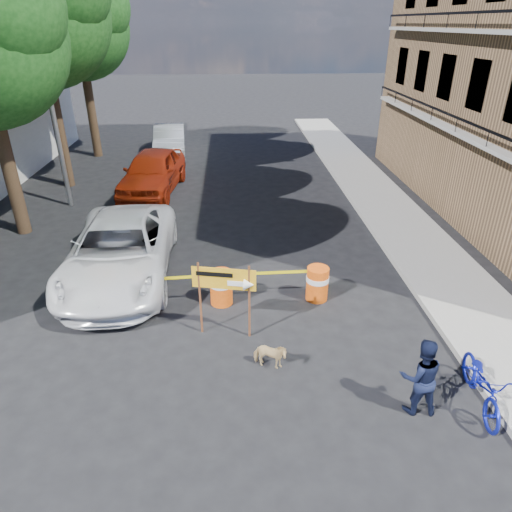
{
  "coord_description": "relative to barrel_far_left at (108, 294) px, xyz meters",
  "views": [
    {
      "loc": [
        0.3,
        -7.67,
        6.39
      ],
      "look_at": [
        0.85,
        2.22,
        1.3
      ],
      "focal_mm": 32.0,
      "sensor_mm": 36.0,
      "label": 1
    }
  ],
  "objects": [
    {
      "name": "ground",
      "position": [
        2.79,
        -2.01,
        -0.47
      ],
      "size": [
        120.0,
        120.0,
        0.0
      ],
      "primitive_type": "plane",
      "color": "black",
      "rests_on": "ground"
    },
    {
      "name": "sidewalk_east",
      "position": [
        8.99,
        3.99,
        -0.4
      ],
      "size": [
        2.4,
        40.0,
        0.15
      ],
      "primitive_type": "cube",
      "color": "gray",
      "rests_on": "ground"
    },
    {
      "name": "tree_mid_b",
      "position": [
        -3.94,
        9.99,
        6.24
      ],
      "size": [
        5.67,
        5.4,
        9.62
      ],
      "color": "#332316",
      "rests_on": "ground"
    },
    {
      "name": "tree_far",
      "position": [
        -3.95,
        14.99,
        5.74
      ],
      "size": [
        5.04,
        4.8,
        8.84
      ],
      "color": "#332316",
      "rests_on": "ground"
    },
    {
      "name": "streetlamp",
      "position": [
        -3.14,
        7.49,
        3.9
      ],
      "size": [
        1.25,
        0.18,
        8.0
      ],
      "color": "gray",
      "rests_on": "ground"
    },
    {
      "name": "barrel_far_left",
      "position": [
        0.0,
        0.0,
        0.0
      ],
      "size": [
        0.58,
        0.58,
        0.9
      ],
      "color": "#D74D0C",
      "rests_on": "ground"
    },
    {
      "name": "barrel_mid_left",
      "position": [
        0.94,
        0.03,
        0.0
      ],
      "size": [
        0.58,
        0.58,
        0.9
      ],
      "color": "#D74D0C",
      "rests_on": "ground"
    },
    {
      "name": "barrel_mid_right",
      "position": [
        2.76,
        0.18,
        0.0
      ],
      "size": [
        0.58,
        0.58,
        0.9
      ],
      "color": "#D74D0C",
      "rests_on": "ground"
    },
    {
      "name": "barrel_far_right",
      "position": [
        5.21,
        0.24,
        0.0
      ],
      "size": [
        0.58,
        0.58,
        0.9
      ],
      "color": "#D74D0C",
      "rests_on": "ground"
    },
    {
      "name": "detour_sign",
      "position": [
        3.04,
        -1.18,
        0.86
      ],
      "size": [
        1.39,
        0.44,
        1.82
      ],
      "rotation": [
        0.0,
        0.0,
        -0.2
      ],
      "color": "#592D19",
      "rests_on": "ground"
    },
    {
      "name": "pedestrian",
      "position": [
        6.36,
        -3.63,
        0.3
      ],
      "size": [
        0.79,
        0.64,
        1.55
      ],
      "primitive_type": "imported",
      "rotation": [
        0.0,
        0.0,
        3.07
      ],
      "color": "black",
      "rests_on": "ground"
    },
    {
      "name": "bicycle",
      "position": [
        7.59,
        -3.56,
        0.47
      ],
      "size": [
        0.8,
        1.07,
        1.88
      ],
      "primitive_type": "imported",
      "rotation": [
        0.0,
        0.0,
        -0.15
      ],
      "color": "#1621B3",
      "rests_on": "ground"
    },
    {
      "name": "dog",
      "position": [
        3.78,
        -2.34,
        -0.17
      ],
      "size": [
        0.79,
        0.54,
        0.61
      ],
      "primitive_type": "imported",
      "rotation": [
        0.0,
        0.0,
        1.25
      ],
      "color": "#D9B97C",
      "rests_on": "ground"
    },
    {
      "name": "suv_white",
      "position": [
        -0.01,
        1.69,
        0.34
      ],
      "size": [
        2.89,
        5.93,
        1.62
      ],
      "primitive_type": "imported",
      "rotation": [
        0.0,
        0.0,
        0.03
      ],
      "color": "white",
      "rests_on": "ground"
    },
    {
      "name": "sedan_red",
      "position": [
        -0.18,
        9.0,
        0.39
      ],
      "size": [
        2.63,
        5.25,
        1.72
      ],
      "primitive_type": "imported",
      "rotation": [
        0.0,
        0.0,
        -0.12
      ],
      "color": "maroon",
      "rests_on": "ground"
    },
    {
      "name": "sedan_silver",
      "position": [
        -0.17,
        15.2,
        0.28
      ],
      "size": [
        1.96,
        4.67,
        1.5
      ],
      "primitive_type": "imported",
      "rotation": [
        0.0,
        0.0,
        0.08
      ],
      "color": "silver",
      "rests_on": "ground"
    }
  ]
}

